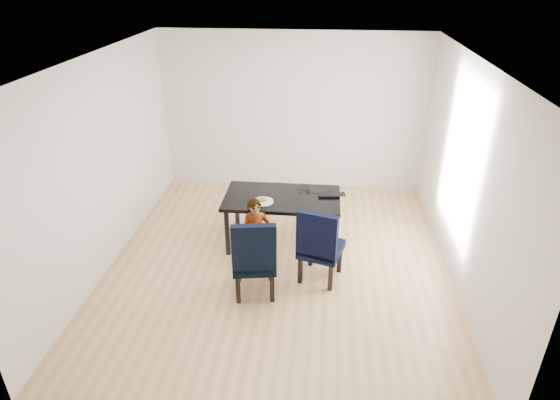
# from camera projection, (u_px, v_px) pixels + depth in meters

# --- Properties ---
(floor) EXTENTS (4.50, 5.00, 0.01)m
(floor) POSITION_uv_depth(u_px,v_px,m) (279.00, 262.00, 6.38)
(floor) COLOR tan
(floor) RESTS_ON ground
(ceiling) EXTENTS (4.50, 5.00, 0.01)m
(ceiling) POSITION_uv_depth(u_px,v_px,m) (278.00, 58.00, 5.14)
(ceiling) COLOR white
(ceiling) RESTS_ON wall_back
(wall_back) EXTENTS (4.50, 0.01, 2.70)m
(wall_back) POSITION_uv_depth(u_px,v_px,m) (293.00, 113.00, 7.98)
(wall_back) COLOR silver
(wall_back) RESTS_ON ground
(wall_front) EXTENTS (4.50, 0.01, 2.70)m
(wall_front) POSITION_uv_depth(u_px,v_px,m) (245.00, 303.00, 3.54)
(wall_front) COLOR silver
(wall_front) RESTS_ON ground
(wall_left) EXTENTS (0.01, 5.00, 2.70)m
(wall_left) POSITION_uv_depth(u_px,v_px,m) (103.00, 164.00, 5.96)
(wall_left) COLOR silver
(wall_left) RESTS_ON ground
(wall_right) EXTENTS (0.01, 5.00, 2.70)m
(wall_right) POSITION_uv_depth(u_px,v_px,m) (467.00, 179.00, 5.56)
(wall_right) COLOR white
(wall_right) RESTS_ON ground
(dining_table) EXTENTS (1.60, 0.90, 0.75)m
(dining_table) POSITION_uv_depth(u_px,v_px,m) (282.00, 220.00, 6.65)
(dining_table) COLOR black
(dining_table) RESTS_ON floor
(chair_left) EXTENTS (0.59, 0.61, 1.06)m
(chair_left) POSITION_uv_depth(u_px,v_px,m) (254.00, 255.00, 5.58)
(chair_left) COLOR black
(chair_left) RESTS_ON floor
(chair_right) EXTENTS (0.63, 0.64, 1.04)m
(chair_right) POSITION_uv_depth(u_px,v_px,m) (321.00, 243.00, 5.84)
(chair_right) COLOR black
(chair_right) RESTS_ON floor
(child) EXTENTS (0.42, 0.33, 1.01)m
(child) POSITION_uv_depth(u_px,v_px,m) (256.00, 235.00, 6.04)
(child) COLOR #F25514
(child) RESTS_ON floor
(plate) EXTENTS (0.29, 0.29, 0.02)m
(plate) POSITION_uv_depth(u_px,v_px,m) (263.00, 201.00, 6.33)
(plate) COLOR silver
(plate) RESTS_ON dining_table
(sandwich) EXTENTS (0.16, 0.09, 0.06)m
(sandwich) POSITION_uv_depth(u_px,v_px,m) (262.00, 199.00, 6.31)
(sandwich) COLOR #AB643D
(sandwich) RESTS_ON plate
(laptop) EXTENTS (0.40, 0.28, 0.03)m
(laptop) POSITION_uv_depth(u_px,v_px,m) (331.00, 193.00, 6.54)
(laptop) COLOR black
(laptop) RESTS_ON dining_table
(cable_tangle) EXTENTS (0.21, 0.21, 0.01)m
(cable_tangle) POSITION_uv_depth(u_px,v_px,m) (305.00, 193.00, 6.57)
(cable_tangle) COLOR black
(cable_tangle) RESTS_ON dining_table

